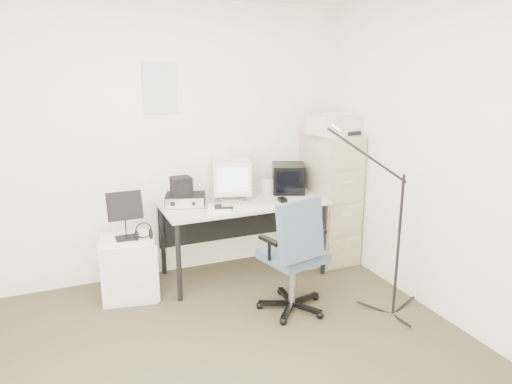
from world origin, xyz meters
name	(u,v)px	position (x,y,z in m)	size (l,w,h in m)	color
floor	(235,376)	(0.00, 0.00, -0.01)	(3.60, 3.60, 0.01)	#37321E
wall_back	(164,144)	(0.00, 1.80, 1.25)	(3.60, 0.02, 2.50)	#F4EBC0
wall_front	(464,355)	(0.00, -1.80, 1.25)	(3.60, 0.02, 2.50)	#F4EBC0
wall_right	(465,166)	(1.80, 0.00, 1.25)	(0.02, 3.60, 2.50)	#F4EBC0
wall_calendar	(160,88)	(-0.02, 1.79, 1.75)	(0.30, 0.02, 0.44)	white
filing_cabinet	(330,197)	(1.58, 1.48, 0.65)	(0.40, 0.60, 1.30)	tan
printer	(336,124)	(1.58, 1.42, 1.39)	(0.48, 0.33, 0.19)	beige
desk	(243,238)	(0.63, 1.45, 0.36)	(1.50, 0.70, 0.73)	silver
crt_monitor	(231,180)	(0.55, 1.54, 0.92)	(0.34, 0.36, 0.38)	beige
crt_tv	(288,178)	(1.16, 1.57, 0.87)	(0.30, 0.32, 0.28)	black
desk_speaker	(267,187)	(0.92, 1.55, 0.80)	(0.08, 0.08, 0.15)	beige
keyboard	(247,205)	(0.59, 1.26, 0.74)	(0.48, 0.17, 0.03)	beige
mouse	(282,200)	(0.96, 1.29, 0.75)	(0.06, 0.11, 0.03)	black
radio_receiver	(185,200)	(0.10, 1.53, 0.78)	(0.35, 0.25, 0.10)	black
radio_speaker	(181,186)	(0.07, 1.50, 0.91)	(0.17, 0.16, 0.17)	black
papers	(219,209)	(0.34, 1.28, 0.74)	(0.20, 0.27, 0.02)	white
pc_tower	(305,240)	(1.33, 1.51, 0.22)	(0.21, 0.46, 0.43)	beige
office_chair	(293,253)	(0.74, 0.65, 0.50)	(0.57, 0.57, 0.99)	slate
side_cart	(129,268)	(-0.45, 1.38, 0.28)	(0.45, 0.36, 0.55)	silver
music_stand	(125,215)	(-0.46, 1.35, 0.76)	(0.29, 0.15, 0.42)	black
headphones	(144,234)	(-0.32, 1.28, 0.60)	(0.15, 0.15, 0.03)	black
mic_stand	(400,225)	(1.47, 0.26, 0.76)	(0.02, 0.02, 1.52)	black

